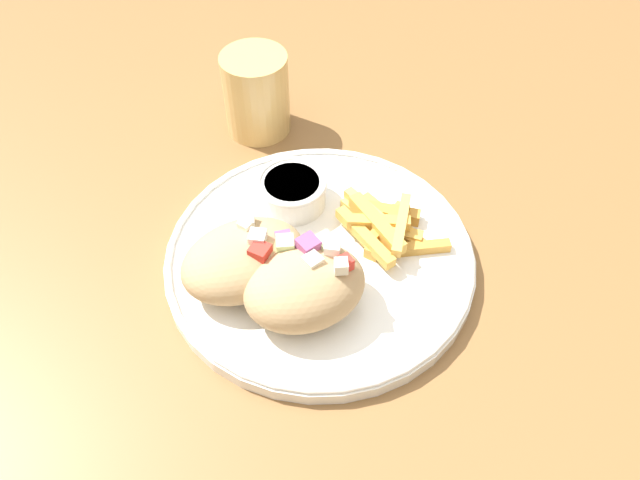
% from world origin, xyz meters
% --- Properties ---
extents(table, '(1.58, 1.58, 0.74)m').
position_xyz_m(table, '(0.00, 0.00, 0.69)').
color(table, brown).
rests_on(table, ground_plane).
extents(plate, '(0.29, 0.29, 0.02)m').
position_xyz_m(plate, '(0.01, -0.01, 0.75)').
color(plate, white).
rests_on(plate, table).
extents(pita_sandwich_near, '(0.13, 0.12, 0.06)m').
position_xyz_m(pita_sandwich_near, '(-0.04, -0.03, 0.78)').
color(pita_sandwich_near, tan).
rests_on(pita_sandwich_near, plate).
extents(pita_sandwich_far, '(0.14, 0.12, 0.06)m').
position_xyz_m(pita_sandwich_far, '(-0.05, 0.03, 0.78)').
color(pita_sandwich_far, tan).
rests_on(pita_sandwich_far, plate).
extents(fries_pile, '(0.08, 0.12, 0.03)m').
position_xyz_m(fries_pile, '(0.07, -0.04, 0.77)').
color(fries_pile, gold).
rests_on(fries_pile, plate).
extents(sauce_ramekin, '(0.07, 0.07, 0.03)m').
position_xyz_m(sauce_ramekin, '(0.05, 0.06, 0.77)').
color(sauce_ramekin, white).
rests_on(sauce_ramekin, plate).
extents(water_glass, '(0.07, 0.07, 0.09)m').
position_xyz_m(water_glass, '(0.13, 0.17, 0.78)').
color(water_glass, tan).
rests_on(water_glass, table).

